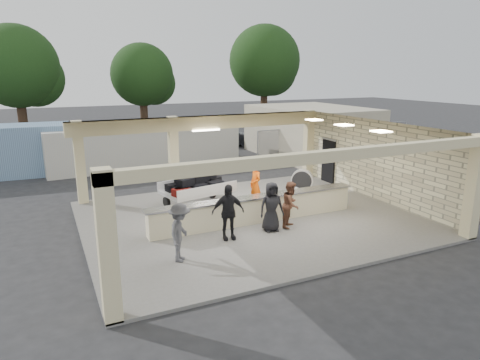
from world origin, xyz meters
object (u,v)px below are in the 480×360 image
passenger_d (272,207)px  car_white_b (318,135)px  car_white_a (289,139)px  luggage_cart (196,186)px  drum_fan (302,181)px  container_white (146,146)px  passenger_b (228,212)px  baggage_handler (255,185)px  car_dark (228,137)px  passenger_c (180,232)px  baggage_counter (256,209)px  passenger_a (291,204)px

passenger_d → car_white_b: (12.77, 15.33, -0.29)m
car_white_a → luggage_cart: bearing=143.2°
drum_fan → passenger_d: passenger_d is taller
car_white_b → container_white: (-14.12, -2.56, 0.54)m
passenger_b → car_white_b: (14.43, 15.39, -0.35)m
car_white_b → baggage_handler: bearing=129.2°
car_dark → passenger_d: bearing=-177.6°
car_white_b → luggage_cart: bearing=122.0°
car_white_a → passenger_d: bearing=155.6°
car_dark → passenger_c: bearing=173.7°
luggage_cart → baggage_handler: size_ratio=1.67×
passenger_b → passenger_c: 2.15m
passenger_c → passenger_d: bearing=-43.5°
drum_fan → car_white_b: 14.97m
car_dark → drum_fan: bearing=-168.3°
baggage_counter → passenger_c: bearing=-149.9°
baggage_handler → car_white_b: size_ratio=0.42×
passenger_b → car_dark: (7.52, 17.17, -0.35)m
baggage_handler → car_white_a: bearing=143.3°
luggage_cart → passenger_c: bearing=-126.3°
passenger_d → car_white_b: bearing=58.9°
passenger_d → luggage_cart: bearing=119.4°
baggage_counter → passenger_b: 1.96m
passenger_d → passenger_c: bearing=-155.5°
car_white_a → container_white: container_white is taller
luggage_cart → car_white_b: 18.32m
car_white_a → container_white: size_ratio=0.45×
passenger_c → baggage_counter: bearing=-29.2°
luggage_cart → baggage_handler: (2.17, -1.03, 0.04)m
baggage_counter → car_white_a: bearing=54.2°
baggage_handler → passenger_c: baggage_handler is taller
baggage_handler → passenger_d: 2.80m
drum_fan → car_white_b: bearing=90.8°
luggage_cart → car_white_a: (10.83, 10.49, -0.24)m
luggage_cart → passenger_a: passenger_a is taller
passenger_a → passenger_b: bearing=140.5°
luggage_cart → baggage_handler: baggage_handler is taller
passenger_d → car_white_b: 19.95m
car_white_a → container_white: bearing=106.9°
passenger_d → container_white: 12.83m
passenger_b → drum_fan: bearing=42.9°
passenger_b → passenger_d: 1.66m
baggage_handler → drum_fan: bearing=106.9°
baggage_handler → passenger_c: bearing=-49.3°
baggage_counter → container_white: 11.83m
passenger_a → car_white_b: (11.96, 15.28, -0.25)m
drum_fan → car_dark: (2.30, 13.58, -0.01)m
passenger_c → container_white: bearing=21.4°
passenger_d → car_white_a: (9.42, 14.21, -0.24)m
car_dark → car_white_a: bearing=-107.9°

